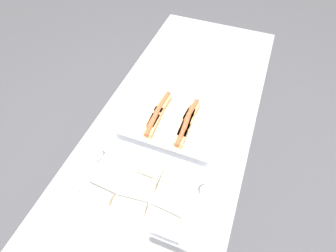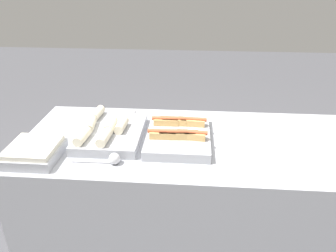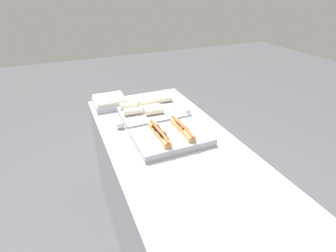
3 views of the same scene
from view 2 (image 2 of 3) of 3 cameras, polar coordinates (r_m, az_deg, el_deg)
The scene contains 6 objects.
counter at distance 2.02m, azimuth 4.74°, elevation -14.13°, with size 1.88×0.80×0.93m.
tray_hotdogs at distance 1.74m, azimuth 1.80°, elevation -1.43°, with size 0.33×0.46×0.10m.
tray_wraps at distance 1.79m, azimuth -10.19°, elevation -1.00°, with size 0.33×0.45×0.10m.
tray_side_front at distance 1.70m, azimuth -22.32°, elevation -4.18°, with size 0.24×0.25×0.07m.
serving_spoon_near at distance 1.56m, azimuth -9.71°, elevation -5.69°, with size 0.24×0.06×0.06m.
serving_spoon_far at distance 2.01m, azimuth -6.51°, elevation 2.10°, with size 0.22×0.06×0.06m.
Camera 2 is at (-0.04, -1.54, 1.77)m, focal length 35.00 mm.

